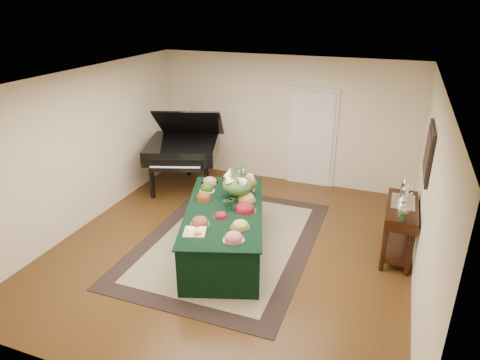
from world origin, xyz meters
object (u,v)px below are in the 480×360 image
at_px(mahogany_sideboard, 401,217).
at_px(buffet_table, 225,230).
at_px(floral_centerpiece, 238,181).
at_px(grand_piano, 183,148).

bearing_deg(mahogany_sideboard, buffet_table, -161.73).
distance_m(floral_centerpiece, mahogany_sideboard, 2.56).
bearing_deg(buffet_table, grand_piano, 130.69).
relative_size(buffet_table, grand_piano, 1.34).
bearing_deg(floral_centerpiece, grand_piano, 137.89).
bearing_deg(floral_centerpiece, buffet_table, -98.75).
xyz_separation_m(floral_centerpiece, mahogany_sideboard, (2.50, 0.44, -0.39)).
relative_size(floral_centerpiece, grand_piano, 0.25).
height_order(grand_piano, mahogany_sideboard, grand_piano).
bearing_deg(grand_piano, mahogany_sideboard, -15.92).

